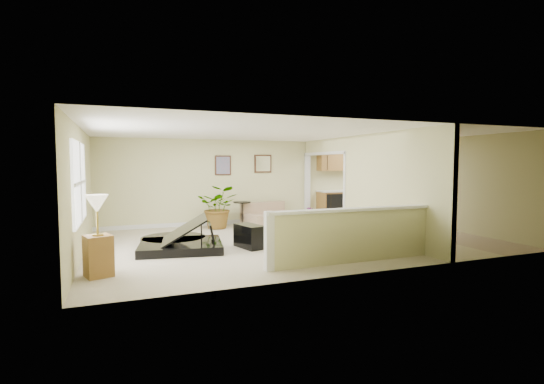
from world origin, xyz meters
name	(u,v)px	position (x,y,z in m)	size (l,w,h in m)	color
floor	(294,240)	(0.00, 0.00, 0.00)	(9.00, 9.00, 0.00)	beige
back_wall	(253,182)	(0.00, 3.00, 1.25)	(9.00, 0.04, 2.50)	#C3BF85
front_wall	(371,197)	(0.00, -3.00, 1.25)	(9.00, 0.04, 2.50)	#C3BF85
left_wall	(81,192)	(-4.50, 0.00, 1.25)	(0.04, 6.00, 2.50)	#C3BF85
right_wall	(443,184)	(4.50, 0.00, 1.25)	(0.04, 6.00, 2.50)	#C3BF85
ceiling	(294,133)	(0.00, 0.00, 2.50)	(9.00, 6.00, 0.04)	white
kitchen_vinyl	(402,232)	(3.15, 0.00, 0.00)	(2.70, 6.00, 0.01)	tan
interior_partition	(354,186)	(1.80, 0.25, 1.22)	(0.18, 5.99, 2.50)	#C3BF85
pony_half_wall	(350,234)	(0.08, -2.30, 0.52)	(3.42, 0.22, 1.00)	#C3BF85
left_window	(79,183)	(-4.49, -0.50, 1.45)	(0.05, 2.15, 1.45)	white
wall_art_left	(223,165)	(-0.95, 2.97, 1.75)	(0.48, 0.04, 0.58)	#3E2416
wall_mirror	(263,164)	(0.30, 2.97, 1.80)	(0.55, 0.04, 0.55)	#3E2416
kitchen_cabinets	(348,192)	(3.19, 2.73, 0.87)	(2.36, 0.65, 2.33)	olive
piano	(177,218)	(-2.69, 0.00, 0.65)	(2.12, 2.16, 1.57)	black
piano_bench	(249,236)	(-1.24, -0.43, 0.25)	(0.37, 0.74, 0.49)	black
loveseat	(269,214)	(0.27, 2.38, 0.33)	(1.73, 1.24, 0.87)	tan
accent_table	(242,211)	(-0.57, 2.31, 0.46)	(0.50, 0.50, 0.72)	black
palm_plant	(219,207)	(-1.25, 2.30, 0.59)	(1.38, 1.30, 1.20)	black
small_plant	(310,217)	(1.45, 2.04, 0.21)	(0.31, 0.31, 0.50)	black
lamp_stand	(98,242)	(-4.14, -1.63, 0.55)	(0.48, 0.48, 1.30)	olive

